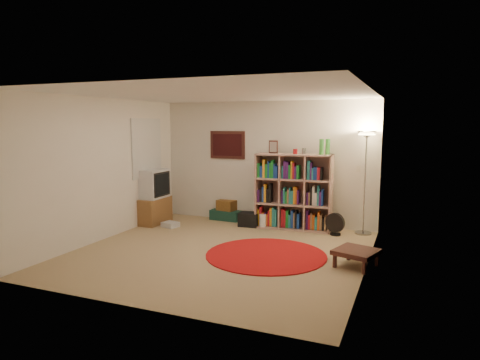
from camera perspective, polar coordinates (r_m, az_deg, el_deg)
The scene contains 12 objects.
room at distance 6.77m, azimuth -2.97°, elevation 0.84°, with size 4.54×4.54×2.54m.
bookshelf at distance 8.37m, azimuth 7.02°, elevation -1.70°, with size 1.49×0.48×1.76m.
floor_lamp at distance 8.14m, azimuth 16.49°, elevation 4.02°, with size 0.44×0.44×1.92m.
floor_fan at distance 8.10m, azimuth 12.57°, elevation -5.75°, with size 0.37×0.24×0.42m.
tv_stand at distance 8.99m, azimuth -11.74°, elevation -2.27°, with size 0.56×0.77×1.12m.
dvd_box at distance 8.67m, azimuth -9.28°, elevation -5.88°, with size 0.35×0.32×0.10m.
suitcase at distance 9.23m, azimuth -1.72°, elevation -4.61°, with size 0.68×0.46×0.21m.
wicker_basket at distance 9.14m, azimuth -1.79°, elevation -3.38°, with size 0.42×0.33×0.22m.
duffel_bag at distance 8.63m, azimuth 1.25°, elevation -5.27°, with size 0.41×0.35×0.27m.
paper_towel at distance 8.48m, azimuth 3.05°, elevation -5.49°, with size 0.13×0.13×0.28m.
red_rug at distance 6.80m, azimuth 3.49°, elevation -9.93°, with size 1.89×1.89×0.02m.
side_table at distance 6.44m, azimuth 15.25°, elevation -9.30°, with size 0.70×0.70×0.26m.
Camera 1 is at (2.80, -6.04, 2.05)m, focal length 32.00 mm.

